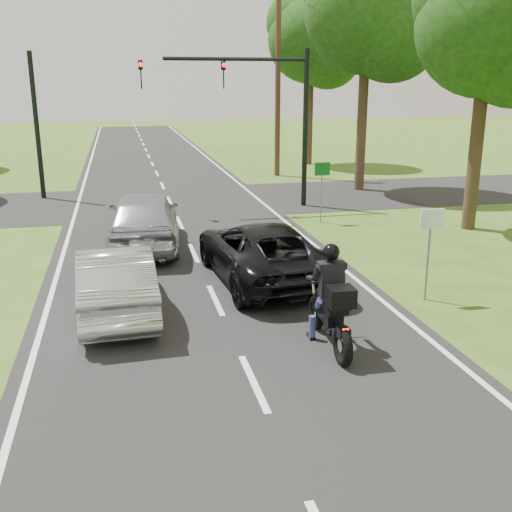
% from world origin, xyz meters
% --- Properties ---
extents(ground, '(140.00, 140.00, 0.00)m').
position_xyz_m(ground, '(0.00, 0.00, 0.00)').
color(ground, '#325618').
rests_on(ground, ground).
extents(road, '(8.00, 100.00, 0.01)m').
position_xyz_m(road, '(0.00, 10.00, 0.01)').
color(road, black).
rests_on(road, ground).
extents(cross_road, '(60.00, 7.00, 0.01)m').
position_xyz_m(cross_road, '(0.00, 16.00, 0.01)').
color(cross_road, black).
rests_on(cross_road, ground).
extents(motorcycle_rider, '(0.67, 2.35, 2.02)m').
position_xyz_m(motorcycle_rider, '(1.71, 1.07, 0.80)').
color(motorcycle_rider, black).
rests_on(motorcycle_rider, ground).
extents(dark_suv, '(2.80, 5.40, 1.46)m').
position_xyz_m(dark_suv, '(1.40, 5.28, 0.74)').
color(dark_suv, black).
rests_on(dark_suv, road).
extents(silver_sedan, '(1.70, 4.45, 1.45)m').
position_xyz_m(silver_sedan, '(-2.19, 3.76, 0.73)').
color(silver_sedan, silver).
rests_on(silver_sedan, road).
extents(silver_suv, '(2.41, 5.23, 1.74)m').
position_xyz_m(silver_suv, '(-1.34, 9.00, 0.88)').
color(silver_suv, '#A8ACB1').
rests_on(silver_suv, road).
extents(traffic_signal, '(6.38, 0.44, 6.00)m').
position_xyz_m(traffic_signal, '(3.34, 14.00, 4.14)').
color(traffic_signal, black).
rests_on(traffic_signal, ground).
extents(signal_pole_far, '(0.20, 0.20, 6.00)m').
position_xyz_m(signal_pole_far, '(-5.20, 18.00, 3.00)').
color(signal_pole_far, black).
rests_on(signal_pole_far, ground).
extents(utility_pole_far, '(1.60, 0.28, 10.00)m').
position_xyz_m(utility_pole_far, '(6.20, 22.00, 5.08)').
color(utility_pole_far, '#4E3423').
rests_on(utility_pole_far, ground).
extents(sign_white, '(0.55, 0.07, 2.12)m').
position_xyz_m(sign_white, '(4.70, 2.98, 1.60)').
color(sign_white, slate).
rests_on(sign_white, ground).
extents(sign_green, '(0.55, 0.07, 2.12)m').
position_xyz_m(sign_green, '(4.90, 10.98, 1.60)').
color(sign_green, slate).
rests_on(sign_green, ground).
extents(tree_row_c, '(4.80, 4.65, 8.76)m').
position_xyz_m(tree_row_c, '(9.75, 8.80, 6.23)').
color(tree_row_c, '#332316').
rests_on(tree_row_c, ground).
extents(tree_row_d, '(5.76, 5.58, 10.45)m').
position_xyz_m(tree_row_d, '(9.10, 16.76, 7.43)').
color(tree_row_d, '#332316').
rests_on(tree_row_d, ground).
extents(tree_row_e, '(5.28, 5.12, 9.61)m').
position_xyz_m(tree_row_e, '(9.48, 25.78, 6.83)').
color(tree_row_e, '#332316').
rests_on(tree_row_e, ground).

